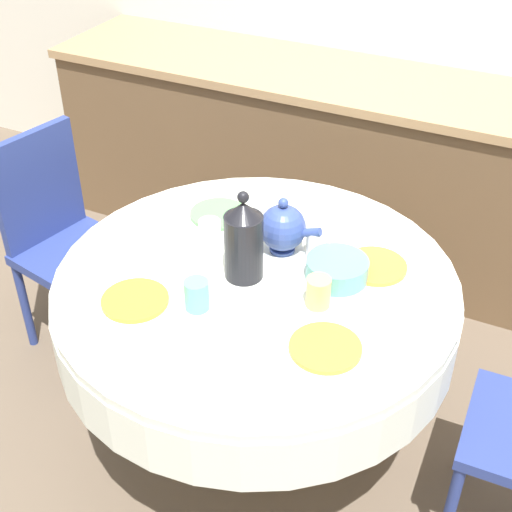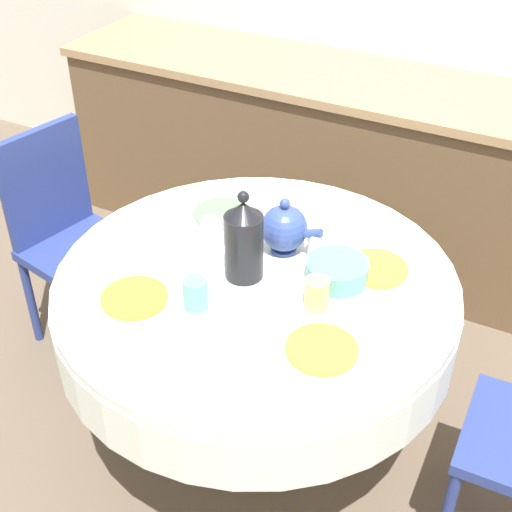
% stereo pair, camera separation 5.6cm
% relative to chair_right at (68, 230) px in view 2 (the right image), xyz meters
% --- Properties ---
extents(ground_plane, '(12.00, 12.00, 0.00)m').
position_rel_chair_right_xyz_m(ground_plane, '(0.96, -0.20, -0.51)').
color(ground_plane, brown).
extents(kitchen_counter, '(3.24, 0.64, 0.90)m').
position_rel_chair_right_xyz_m(kitchen_counter, '(0.96, 1.13, -0.06)').
color(kitchen_counter, brown).
rests_on(kitchen_counter, ground_plane).
extents(dining_table, '(1.27, 1.27, 0.75)m').
position_rel_chair_right_xyz_m(dining_table, '(0.96, -0.20, 0.11)').
color(dining_table, tan).
rests_on(dining_table, ground_plane).
extents(chair_right, '(0.47, 0.47, 0.92)m').
position_rel_chair_right_xyz_m(chair_right, '(0.00, 0.00, 0.00)').
color(chair_right, navy).
rests_on(chair_right, ground_plane).
extents(plate_near_left, '(0.20, 0.20, 0.01)m').
position_rel_chair_right_xyz_m(plate_near_left, '(0.69, -0.47, 0.25)').
color(plate_near_left, yellow).
rests_on(plate_near_left, dining_table).
extents(cup_near_left, '(0.07, 0.07, 0.10)m').
position_rel_chair_right_xyz_m(cup_near_left, '(0.87, -0.41, 0.29)').
color(cup_near_left, '#5BA39E').
rests_on(cup_near_left, dining_table).
extents(plate_near_right, '(0.20, 0.20, 0.01)m').
position_rel_chair_right_xyz_m(plate_near_right, '(1.27, -0.41, 0.25)').
color(plate_near_right, orange).
rests_on(plate_near_right, dining_table).
extents(cup_near_right, '(0.07, 0.07, 0.10)m').
position_rel_chair_right_xyz_m(cup_near_right, '(1.18, -0.24, 0.29)').
color(cup_near_right, '#DBB766').
rests_on(cup_near_right, dining_table).
extents(plate_far_left, '(0.20, 0.20, 0.01)m').
position_rel_chair_right_xyz_m(plate_far_left, '(0.68, 0.06, 0.25)').
color(plate_far_left, '#5BA85B').
rests_on(plate_far_left, dining_table).
extents(cup_far_left, '(0.07, 0.07, 0.10)m').
position_rel_chair_right_xyz_m(cup_far_left, '(0.75, -0.11, 0.29)').
color(cup_far_left, white).
rests_on(cup_far_left, dining_table).
extents(plate_far_right, '(0.20, 0.20, 0.01)m').
position_rel_chair_right_xyz_m(plate_far_right, '(1.28, 0.01, 0.25)').
color(plate_far_right, orange).
rests_on(plate_far_right, dining_table).
extents(cup_far_right, '(0.07, 0.07, 0.10)m').
position_rel_chair_right_xyz_m(cup_far_right, '(1.09, -0.01, 0.29)').
color(cup_far_right, white).
rests_on(cup_far_right, dining_table).
extents(coffee_carafe, '(0.12, 0.12, 0.30)m').
position_rel_chair_right_xyz_m(coffee_carafe, '(0.92, -0.21, 0.37)').
color(coffee_carafe, black).
rests_on(coffee_carafe, dining_table).
extents(teapot, '(0.21, 0.15, 0.20)m').
position_rel_chair_right_xyz_m(teapot, '(0.97, -0.03, 0.33)').
color(teapot, '#33478E').
rests_on(teapot, dining_table).
extents(fruit_bowl, '(0.19, 0.19, 0.07)m').
position_rel_chair_right_xyz_m(fruit_bowl, '(1.19, -0.10, 0.27)').
color(fruit_bowl, '#569993').
rests_on(fruit_bowl, dining_table).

